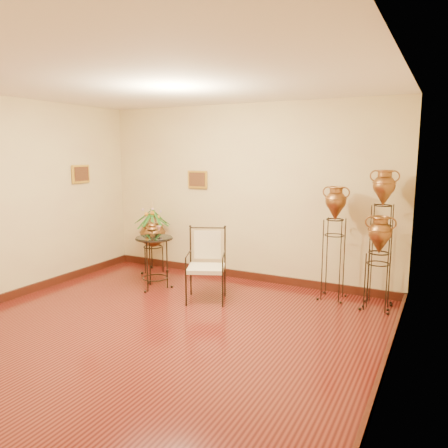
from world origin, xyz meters
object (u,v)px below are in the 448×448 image
at_px(planter_urn, 153,231).
at_px(armchair, 206,265).
at_px(amphora_tall, 381,237).
at_px(side_table, 155,262).
at_px(amphora_mid, 334,242).

xyz_separation_m(planter_urn, armchair, (1.57, -0.90, -0.20)).
bearing_deg(amphora_tall, side_table, -166.33).
height_order(amphora_mid, planter_urn, amphora_mid).
relative_size(amphora_mid, planter_urn, 1.27).
bearing_deg(planter_urn, armchair, -29.94).
distance_m(planter_urn, side_table, 1.01).
relative_size(amphora_tall, planter_urn, 1.45).
bearing_deg(armchair, amphora_mid, 7.06).
height_order(planter_urn, side_table, planter_urn).
height_order(amphora_mid, side_table, amphora_mid).
xyz_separation_m(amphora_tall, side_table, (-3.13, -0.76, -0.53)).
xyz_separation_m(amphora_mid, side_table, (-2.51, -0.76, -0.40)).
bearing_deg(planter_urn, side_table, -52.09).
bearing_deg(amphora_tall, planter_urn, 180.00).
relative_size(planter_urn, side_table, 1.27).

